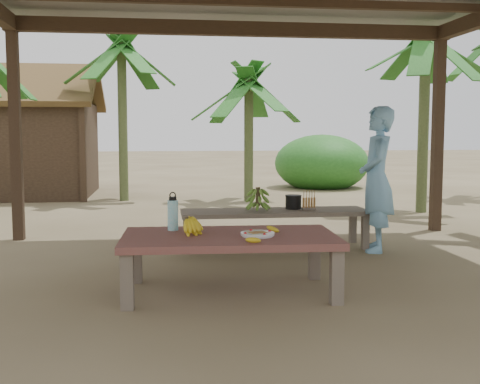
{
  "coord_description": "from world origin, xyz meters",
  "views": [
    {
      "loc": [
        -1.01,
        -5.59,
        1.36
      ],
      "look_at": [
        -0.26,
        0.02,
        0.8
      ],
      "focal_mm": 45.0,
      "sensor_mm": 36.0,
      "label": 1
    }
  ],
  "objects": [
    {
      "name": "woman",
      "position": [
        1.44,
        0.98,
        0.83
      ],
      "size": [
        0.55,
        0.69,
        1.66
      ],
      "primitive_type": "imported",
      "rotation": [
        0.0,
        0.0,
        -1.85
      ],
      "color": "#75B2DE",
      "rests_on": "ground"
    },
    {
      "name": "cooking_pot",
      "position": [
        0.57,
        1.41,
        0.53
      ],
      "size": [
        0.19,
        0.19,
        0.16
      ],
      "primitive_type": "cylinder",
      "color": "black",
      "rests_on": "bench"
    },
    {
      "name": "banana_plant_ne",
      "position": [
        3.44,
        4.16,
        2.71
      ],
      "size": [
        1.8,
        1.8,
        3.2
      ],
      "color": "#596638",
      "rests_on": "ground"
    },
    {
      "name": "skewer_rack",
      "position": [
        0.73,
        1.27,
        0.57
      ],
      "size": [
        0.18,
        0.08,
        0.24
      ],
      "primitive_type": null,
      "rotation": [
        0.0,
        0.0,
        -0.0
      ],
      "color": "#A57F47",
      "rests_on": "bench"
    },
    {
      "name": "plate",
      "position": [
        -0.21,
        -0.72,
        0.52
      ],
      "size": [
        0.28,
        0.28,
        0.04
      ],
      "color": "white",
      "rests_on": "work_table"
    },
    {
      "name": "ripe_banana_bunch",
      "position": [
        -0.79,
        -0.52,
        0.58
      ],
      "size": [
        0.32,
        0.3,
        0.16
      ],
      "primitive_type": null,
      "rotation": [
        0.0,
        0.0,
        -0.34
      ],
      "color": "yellow",
      "rests_on": "work_table"
    },
    {
      "name": "bench",
      "position": [
        0.33,
        1.32,
        0.39
      ],
      "size": [
        2.2,
        0.61,
        0.45
      ],
      "rotation": [
        0.0,
        0.0,
        -0.0
      ],
      "color": "brown",
      "rests_on": "ground"
    },
    {
      "name": "banana_plant_n",
      "position": [
        0.74,
        6.21,
        2.13
      ],
      "size": [
        1.8,
        1.8,
        2.61
      ],
      "color": "#596638",
      "rests_on": "ground"
    },
    {
      "name": "ground",
      "position": [
        0.0,
        0.0,
        0.0
      ],
      "size": [
        80.0,
        80.0,
        0.0
      ],
      "primitive_type": "plane",
      "color": "brown",
      "rests_on": "ground"
    },
    {
      "name": "green_banana_stalk",
      "position": [
        0.13,
        1.32,
        0.59
      ],
      "size": [
        0.25,
        0.25,
        0.29
      ],
      "primitive_type": null,
      "rotation": [
        0.0,
        0.0,
        -0.0
      ],
      "color": "#598C2D",
      "rests_on": "bench"
    },
    {
      "name": "work_table",
      "position": [
        -0.43,
        -0.61,
        0.43
      ],
      "size": [
        1.84,
        1.08,
        0.5
      ],
      "rotation": [
        0.0,
        0.0,
        -0.05
      ],
      "color": "brown",
      "rests_on": "ground"
    },
    {
      "name": "loose_banana_front",
      "position": [
        -0.29,
        -1.01,
        0.52
      ],
      "size": [
        0.15,
        0.09,
        0.04
      ],
      "primitive_type": "ellipsoid",
      "rotation": [
        0.0,
        0.0,
        1.88
      ],
      "color": "yellow",
      "rests_on": "work_table"
    },
    {
      "name": "banana_plant_nw",
      "position": [
        -1.73,
        6.66,
        2.84
      ],
      "size": [
        1.8,
        1.8,
        3.33
      ],
      "color": "#596638",
      "rests_on": "ground"
    },
    {
      "name": "water_flask",
      "position": [
        -0.9,
        -0.3,
        0.64
      ],
      "size": [
        0.09,
        0.09,
        0.34
      ],
      "color": "#43C5D2",
      "rests_on": "work_table"
    },
    {
      "name": "loose_banana_side",
      "position": [
        -0.04,
        -0.49,
        0.52
      ],
      "size": [
        0.11,
        0.17,
        0.04
      ],
      "primitive_type": "ellipsoid",
      "rotation": [
        0.0,
        0.0,
        0.48
      ],
      "color": "yellow",
      "rests_on": "work_table"
    }
  ]
}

